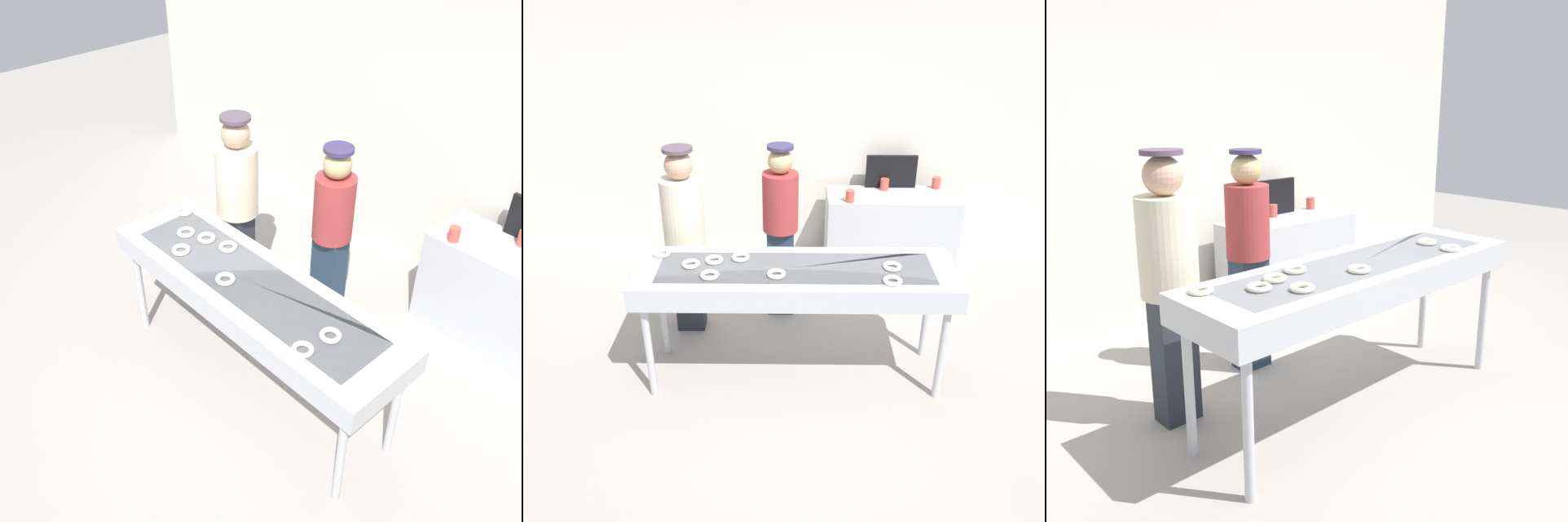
% 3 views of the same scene
% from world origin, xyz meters
% --- Properties ---
extents(ground_plane, '(16.00, 16.00, 0.00)m').
position_xyz_m(ground_plane, '(0.00, 0.00, 0.00)').
color(ground_plane, '#9E9993').
extents(back_wall, '(8.00, 0.12, 3.21)m').
position_xyz_m(back_wall, '(0.00, 2.25, 1.60)').
color(back_wall, silver).
rests_on(back_wall, ground).
extents(fryer_conveyor, '(2.36, 0.68, 0.97)m').
position_xyz_m(fryer_conveyor, '(0.00, 0.00, 0.88)').
color(fryer_conveyor, '#B7BABF').
rests_on(fryer_conveyor, ground).
extents(sugar_donut_0, '(0.19, 0.19, 0.03)m').
position_xyz_m(sugar_donut_0, '(0.71, -0.00, 0.99)').
color(sugar_donut_0, '#F8E1D1').
rests_on(sugar_donut_0, fryer_conveyor).
extents(sugar_donut_1, '(0.15, 0.15, 0.03)m').
position_xyz_m(sugar_donut_1, '(-0.61, -0.14, 0.99)').
color(sugar_donut_1, '#F2EBCE').
rests_on(sugar_donut_1, fryer_conveyor).
extents(sugar_donut_2, '(0.14, 0.14, 0.03)m').
position_xyz_m(sugar_donut_2, '(0.68, -0.21, 0.99)').
color(sugar_donut_2, white).
rests_on(sugar_donut_2, fryer_conveyor).
extents(sugar_donut_3, '(0.15, 0.15, 0.03)m').
position_xyz_m(sugar_donut_3, '(-0.77, 0.02, 0.99)').
color(sugar_donut_3, silver).
rests_on(sugar_donut_3, fryer_conveyor).
extents(sugar_donut_4, '(0.17, 0.17, 0.03)m').
position_xyz_m(sugar_donut_4, '(-0.14, -0.12, 0.99)').
color(sugar_donut_4, white).
rests_on(sugar_donut_4, fryer_conveyor).
extents(sugar_donut_5, '(0.18, 0.18, 0.03)m').
position_xyz_m(sugar_donut_5, '(-0.61, 0.09, 0.99)').
color(sugar_donut_5, '#F3F1CC').
rests_on(sugar_donut_5, fryer_conveyor).
extents(sugar_donut_6, '(0.19, 0.19, 0.03)m').
position_xyz_m(sugar_donut_6, '(-0.41, 0.13, 0.99)').
color(sugar_donut_6, '#F1E4C8').
rests_on(sugar_donut_6, fryer_conveyor).
extents(sugar_donut_7, '(0.18, 0.18, 0.03)m').
position_xyz_m(sugar_donut_7, '(-1.02, 0.19, 0.99)').
color(sugar_donut_7, '#F0F0C7').
rests_on(sugar_donut_7, fryer_conveyor).
extents(worker_baker, '(0.31, 0.31, 1.61)m').
position_xyz_m(worker_baker, '(-0.13, 0.95, 0.90)').
color(worker_baker, '#213346').
rests_on(worker_baker, ground).
extents(worker_assistant, '(0.35, 0.35, 1.68)m').
position_xyz_m(worker_assistant, '(-0.93, 0.66, 0.96)').
color(worker_assistant, '#242930').
rests_on(worker_assistant, ground).
extents(prep_counter, '(1.34, 0.54, 0.85)m').
position_xyz_m(prep_counter, '(1.01, 1.80, 0.43)').
color(prep_counter, '#B7BABF').
rests_on(prep_counter, ground).
extents(paper_cup_0, '(0.09, 0.09, 0.12)m').
position_xyz_m(paper_cup_0, '(0.55, 1.60, 0.91)').
color(paper_cup_0, '#CC4C3F').
rests_on(paper_cup_0, prep_counter).
extents(paper_cup_1, '(0.09, 0.09, 0.12)m').
position_xyz_m(paper_cup_1, '(0.94, 1.94, 0.91)').
color(paper_cup_1, '#CC4C3F').
rests_on(paper_cup_1, prep_counter).
extents(paper_cup_2, '(0.09, 0.09, 0.12)m').
position_xyz_m(paper_cup_2, '(1.49, 1.99, 0.91)').
color(paper_cup_2, '#CC4C3F').
rests_on(paper_cup_2, prep_counter).
extents(menu_display, '(0.53, 0.04, 0.34)m').
position_xyz_m(menu_display, '(1.01, 2.02, 1.02)').
color(menu_display, black).
rests_on(menu_display, prep_counter).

